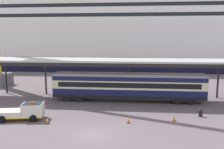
{
  "coord_description": "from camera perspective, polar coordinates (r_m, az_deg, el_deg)",
  "views": [
    {
      "loc": [
        3.91,
        -22.2,
        9.18
      ],
      "look_at": [
        0.86,
        8.96,
        4.5
      ],
      "focal_mm": 39.12,
      "sensor_mm": 36.0,
      "label": 1
    }
  ],
  "objects": [
    {
      "name": "platform_canopy",
      "position": [
        35.6,
        3.88,
        3.09
      ],
      "size": [
        47.84,
        6.43,
        6.09
      ],
      "color": "#B8B8B8",
      "rests_on": "ground"
    },
    {
      "name": "train_carriage",
      "position": [
        35.67,
        3.81,
        -2.63
      ],
      "size": [
        21.84,
        2.81,
        4.11
      ],
      "color": "black",
      "rests_on": "ground"
    },
    {
      "name": "traffic_cone_far",
      "position": [
        27.1,
        3.87,
        -10.5
      ],
      "size": [
        0.36,
        0.36,
        0.74
      ],
      "color": "black",
      "rests_on": "ground"
    },
    {
      "name": "cruise_ship",
      "position": [
        77.83,
        4.5,
        10.15
      ],
      "size": [
        157.45,
        27.59,
        33.83
      ],
      "color": "black",
      "rests_on": "ground"
    },
    {
      "name": "ground_plane",
      "position": [
        24.34,
        -4.19,
        -13.68
      ],
      "size": [
        400.0,
        400.0,
        0.0
      ],
      "primitive_type": "plane",
      "color": "#63575E"
    },
    {
      "name": "traffic_cone_mid",
      "position": [
        27.73,
        -14.93,
        -10.36
      ],
      "size": [
        0.36,
        0.36,
        0.71
      ],
      "color": "black",
      "rests_on": "ground"
    },
    {
      "name": "traffic_cone_near",
      "position": [
        28.46,
        14.34,
        -9.77
      ],
      "size": [
        0.36,
        0.36,
        0.78
      ],
      "color": "black",
      "rests_on": "ground"
    },
    {
      "name": "quay_bollard",
      "position": [
        30.85,
        20.01,
        -8.33
      ],
      "size": [
        0.48,
        0.48,
        0.96
      ],
      "color": "black",
      "rests_on": "ground"
    },
    {
      "name": "service_truck",
      "position": [
        29.68,
        -19.74,
        -8.03
      ],
      "size": [
        5.48,
        2.97,
        2.02
      ],
      "color": "silver",
      "rests_on": "ground"
    }
  ]
}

